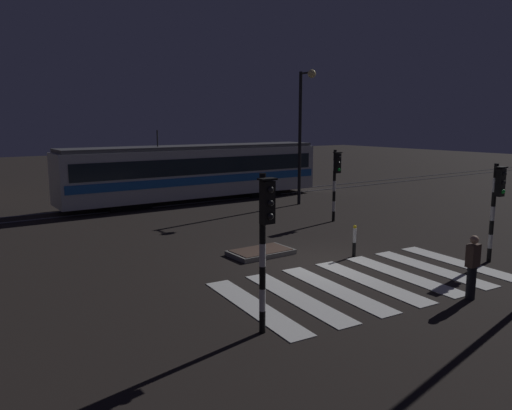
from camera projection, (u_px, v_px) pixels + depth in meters
The scene contains 12 objects.
ground_plane at pixel (318, 264), 15.97m from camera, with size 120.00×120.00×0.00m, color black.
rail_near at pixel (158, 207), 26.57m from camera, with size 80.00×0.12×0.03m, color #59595E.
rail_far at pixel (148, 203), 27.74m from camera, with size 80.00×0.12×0.03m, color #59595E.
crosswalk_zebra at pixel (370, 282), 14.15m from camera, with size 8.78×5.02×0.02m.
traffic_island at pixel (261, 252), 17.05m from camera, with size 2.18×1.30×0.18m.
traffic_light_corner_far_right at pixel (336, 175), 22.35m from camera, with size 0.36×0.42×3.33m.
traffic_light_corner_near_left at pixel (265, 230), 10.30m from camera, with size 0.36×0.42×3.54m.
traffic_light_corner_near_right at pixel (497, 198), 15.75m from camera, with size 0.36×0.42×3.27m.
street_lamp_trackside_right at pixel (303, 121), 26.55m from camera, with size 0.44×1.21×7.31m.
tram at pixel (196, 171), 28.39m from camera, with size 15.90×2.58×4.15m.
pedestrian_waiting_at_kerb at pixel (472, 267), 12.65m from camera, with size 0.36×0.24×1.71m.
bollard_island_edge at pixel (354, 241), 16.74m from camera, with size 0.12×0.12×1.11m.
Camera 1 is at (-10.41, -11.56, 4.59)m, focal length 34.21 mm.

